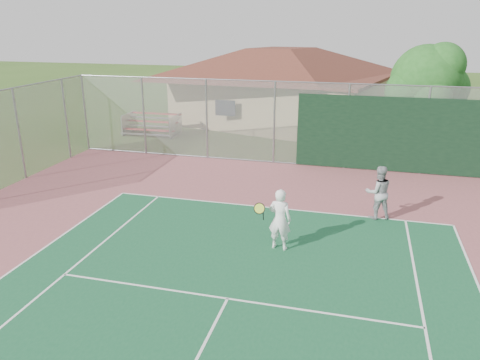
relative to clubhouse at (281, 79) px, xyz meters
name	(u,v)px	position (x,y,z in m)	size (l,w,h in m)	color
back_fence	(349,129)	(4.31, -8.25, -0.98)	(20.08, 0.11, 3.53)	gray
side_fence_left	(19,135)	(-7.79, -12.73, -0.90)	(0.08, 9.00, 3.50)	gray
clubhouse	(281,79)	(0.00, 0.00, 0.00)	(13.77, 10.93, 5.22)	tan
bleachers	(152,124)	(-6.20, -4.51, -2.08)	(2.94, 1.80, 1.08)	#B43129
tree	(428,82)	(7.43, -5.32, 0.65)	(3.60, 3.41, 5.02)	#332412
player_white_front	(279,220)	(2.87, -16.14, -1.80)	(0.99, 0.69, 1.69)	white
player_grey_back	(378,193)	(5.44, -13.33, -1.81)	(0.98, 0.86, 1.68)	#9C9EA0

